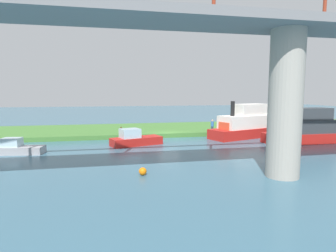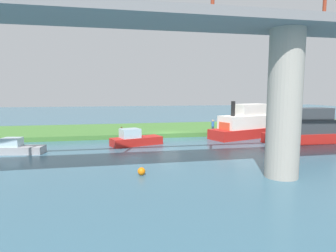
% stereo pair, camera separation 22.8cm
% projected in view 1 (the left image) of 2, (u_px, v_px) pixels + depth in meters
% --- Properties ---
extents(ground_plane, '(160.00, 160.00, 0.00)m').
position_uv_depth(ground_plane, '(169.00, 138.00, 33.40)').
color(ground_plane, '#386075').
extents(grassy_bank, '(80.00, 12.00, 0.50)m').
position_uv_depth(grassy_bank, '(160.00, 129.00, 39.21)').
color(grassy_bank, '#427533').
rests_on(grassy_bank, ground).
extents(bridge_pylon, '(2.05, 2.05, 9.06)m').
position_uv_depth(bridge_pylon, '(285.00, 105.00, 17.48)').
color(bridge_pylon, '#9E998E').
rests_on(bridge_pylon, ground).
extents(bridge_span, '(56.51, 4.30, 3.25)m').
position_uv_depth(bridge_span, '(289.00, 20.00, 16.91)').
color(bridge_span, slate).
rests_on(bridge_span, bridge_pylon).
extents(person_on_bank, '(0.46, 0.46, 1.39)m').
position_uv_depth(person_on_bank, '(212.00, 125.00, 35.80)').
color(person_on_bank, '#2D334C').
rests_on(person_on_bank, grassy_bank).
extents(mooring_post, '(0.20, 0.20, 0.75)m').
position_uv_depth(mooring_post, '(121.00, 130.00, 33.68)').
color(mooring_post, brown).
rests_on(mooring_post, grassy_bank).
extents(skiff_small, '(7.90, 2.70, 4.02)m').
position_uv_depth(skiff_small, '(304.00, 129.00, 30.03)').
color(skiff_small, red).
rests_on(skiff_small, ground).
extents(houseboat_blue, '(4.38, 2.15, 1.40)m').
position_uv_depth(houseboat_blue, '(17.00, 148.00, 24.59)').
color(houseboat_blue, '#99999E').
rests_on(houseboat_blue, ground).
extents(motorboat_white, '(5.45, 3.36, 1.71)m').
position_uv_depth(motorboat_white, '(135.00, 139.00, 28.64)').
color(motorboat_white, red).
rests_on(motorboat_white, ground).
extents(pontoon_yellow, '(8.90, 5.45, 4.32)m').
position_uv_depth(pontoon_yellow, '(245.00, 124.00, 33.53)').
color(pontoon_yellow, red).
rests_on(pontoon_yellow, ground).
extents(marker_buoy, '(0.50, 0.50, 0.50)m').
position_uv_depth(marker_buoy, '(143.00, 171.00, 18.28)').
color(marker_buoy, orange).
rests_on(marker_buoy, ground).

